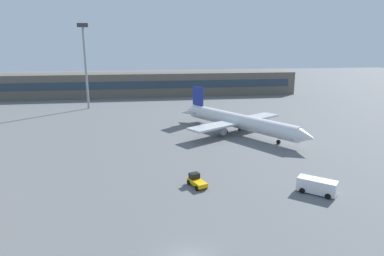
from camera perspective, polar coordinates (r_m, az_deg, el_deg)
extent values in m
plane|color=slate|center=(70.88, -5.10, -2.54)|extent=(400.00, 400.00, 0.00)
cube|color=#5B564C|center=(135.93, -6.96, 7.38)|extent=(115.56, 12.00, 9.00)
cube|color=#263847|center=(129.87, -6.88, 7.27)|extent=(109.78, 0.16, 2.80)
cylinder|color=silver|center=(78.15, 7.98, 1.16)|extent=(19.25, 28.81, 3.34)
cone|color=silver|center=(68.11, 18.80, -1.41)|extent=(4.62, 4.79, 3.17)
cone|color=silver|center=(90.29, -0.09, 3.05)|extent=(3.73, 4.07, 2.34)
cube|color=navy|center=(87.59, 1.03, 5.42)|extent=(2.27, 3.47, 4.84)
cube|color=silver|center=(88.46, 0.90, 2.93)|extent=(8.80, 6.66, 0.21)
cube|color=silver|center=(78.78, 7.50, 1.08)|extent=(24.75, 17.27, 0.44)
cylinder|color=gray|center=(75.38, 4.74, -0.41)|extent=(2.96, 3.32, 1.76)
cylinder|color=gray|center=(82.93, 9.96, 0.77)|extent=(2.96, 3.32, 1.76)
cylinder|color=black|center=(72.05, 14.43, -2.30)|extent=(0.76, 0.93, 0.88)
cylinder|color=black|center=(78.28, 5.84, -0.61)|extent=(0.76, 0.93, 0.88)
cylinder|color=black|center=(81.52, 8.10, -0.09)|extent=(0.76, 0.93, 0.88)
cube|color=#F2B20C|center=(49.61, 0.90, -9.17)|extent=(2.64, 3.90, 0.60)
cube|color=black|center=(50.08, 0.39, -8.13)|extent=(1.69, 1.51, 0.90)
cylinder|color=black|center=(51.04, 1.00, -8.85)|extent=(0.48, 0.74, 0.70)
cylinder|color=black|center=(50.35, -0.56, -9.18)|extent=(0.48, 0.74, 0.70)
cylinder|color=black|center=(49.15, 2.40, -9.80)|extent=(0.48, 0.74, 0.70)
cylinder|color=black|center=(48.43, 0.80, -10.17)|extent=(0.48, 0.74, 0.70)
cube|color=white|center=(50.37, 20.42, -9.15)|extent=(5.22, 4.94, 1.90)
cube|color=#1E2633|center=(49.87, 22.73, -8.99)|extent=(1.38, 1.53, 0.70)
cylinder|color=black|center=(49.47, 22.03, -10.69)|extent=(0.76, 0.71, 0.76)
cylinder|color=black|center=(51.32, 22.48, -9.82)|extent=(0.76, 0.71, 0.76)
cylinder|color=black|center=(50.07, 18.17, -10.03)|extent=(0.76, 0.71, 0.76)
cylinder|color=black|center=(51.90, 18.76, -9.21)|extent=(0.76, 0.71, 0.76)
cylinder|color=gray|center=(111.43, -17.54, 9.51)|extent=(0.70, 0.70, 25.04)
cube|color=#333338|center=(111.28, -18.06, 16.24)|extent=(3.20, 0.80, 1.20)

